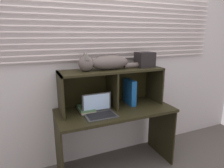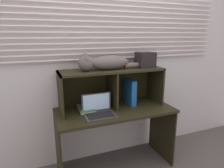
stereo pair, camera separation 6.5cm
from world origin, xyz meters
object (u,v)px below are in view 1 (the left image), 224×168
binder_upright (130,92)px  cat (105,63)px  laptop (99,111)px  book_stack (86,109)px  storage_box (145,60)px

binder_upright → cat: bearing=180.0°
laptop → book_stack: 0.19m
binder_upright → book_stack: (-0.54, 0.00, -0.13)m
laptop → book_stack: size_ratio=1.21×
book_stack → cat: bearing=-0.2°
binder_upright → book_stack: bearing=179.9°
cat → book_stack: bearing=179.8°
cat → storage_box: (0.51, -0.00, 0.01)m
binder_upright → storage_box: (0.19, 0.00, 0.37)m
laptop → book_stack: (-0.10, 0.17, -0.02)m
cat → storage_box: bearing=-0.0°
cat → laptop: bearing=-127.9°
binder_upright → book_stack: 0.56m
laptop → binder_upright: (0.44, 0.17, 0.11)m
binder_upright → storage_box: 0.42m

